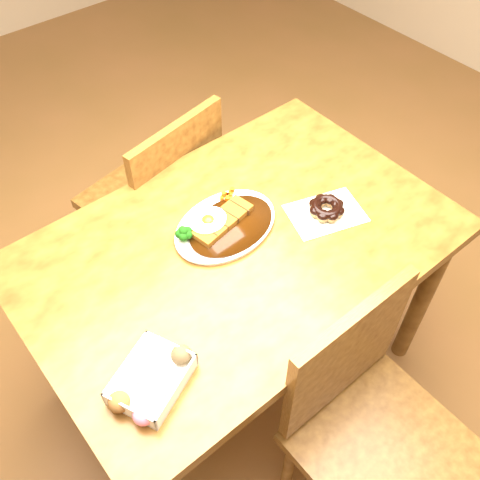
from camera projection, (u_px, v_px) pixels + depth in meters
ground at (239, 368)px, 2.06m from camera, size 6.00×6.00×0.00m
table at (239, 264)px, 1.57m from camera, size 1.20×0.80×0.75m
chair_far at (160, 198)px, 1.99m from camera, size 0.49×0.49×0.87m
chair_near at (369, 423)px, 1.43m from camera, size 0.42×0.42×0.87m
katsu_curry_plate at (223, 224)px, 1.51m from camera, size 0.34×0.26×0.06m
donut_box at (151, 381)px, 1.19m from camera, size 0.22×0.20×0.05m
pon_de_ring at (326, 209)px, 1.55m from camera, size 0.25×0.21×0.04m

